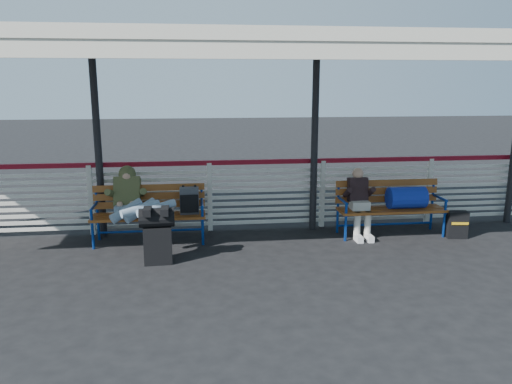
{
  "coord_description": "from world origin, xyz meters",
  "views": [
    {
      "loc": [
        -0.23,
        -6.57,
        2.55
      ],
      "look_at": [
        0.7,
        1.0,
        0.87
      ],
      "focal_mm": 35.0,
      "sensor_mm": 36.0,
      "label": 1
    }
  ],
  "objects": [
    {
      "name": "fence",
      "position": [
        0.0,
        1.9,
        0.66
      ],
      "size": [
        12.08,
        0.08,
        1.24
      ],
      "color": "silver",
      "rests_on": "ground"
    },
    {
      "name": "ground",
      "position": [
        0.0,
        0.0,
        0.0
      ],
      "size": [
        60.0,
        60.0,
        0.0
      ],
      "primitive_type": "plane",
      "color": "black",
      "rests_on": "ground"
    },
    {
      "name": "traveler_man",
      "position": [
        -1.14,
        1.03,
        0.7
      ],
      "size": [
        0.93,
        1.64,
        0.77
      ],
      "color": "#8AA0BA",
      "rests_on": "ground"
    },
    {
      "name": "bench_left",
      "position": [
        -0.82,
        1.38,
        0.58
      ],
      "size": [
        1.8,
        0.56,
        0.92
      ],
      "color": "brown",
      "rests_on": "ground"
    },
    {
      "name": "luggage_stack",
      "position": [
        -0.79,
        0.35,
        0.44
      ],
      "size": [
        0.5,
        0.3,
        0.82
      ],
      "rotation": [
        0.0,
        0.0,
        0.04
      ],
      "color": "black",
      "rests_on": "ground"
    },
    {
      "name": "bench_right",
      "position": [
        3.16,
        1.26,
        0.61
      ],
      "size": [
        1.8,
        0.56,
        0.92
      ],
      "color": "brown",
      "rests_on": "ground"
    },
    {
      "name": "companion_person",
      "position": [
        2.47,
        1.26,
        0.6
      ],
      "size": [
        0.32,
        0.66,
        1.15
      ],
      "color": "beige",
      "rests_on": "ground"
    },
    {
      "name": "suitcase_side",
      "position": [
        4.07,
        0.96,
        0.23
      ],
      "size": [
        0.35,
        0.24,
        0.45
      ],
      "rotation": [
        0.0,
        0.0,
        -0.14
      ],
      "color": "black",
      "rests_on": "ground"
    },
    {
      "name": "canopy",
      "position": [
        -0.0,
        0.87,
        3.04
      ],
      "size": [
        12.6,
        3.6,
        3.16
      ],
      "color": "silver",
      "rests_on": "ground"
    }
  ]
}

